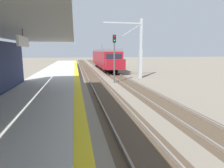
% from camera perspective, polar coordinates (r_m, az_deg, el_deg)
% --- Properties ---
extents(station_platform, '(5.00, 80.00, 0.91)m').
position_cam_1_polar(station_platform, '(14.60, -19.19, -2.61)').
color(station_platform, '#B7B5AD').
rests_on(station_platform, ground).
extents(track_pair_nearest_platform, '(2.34, 120.00, 0.16)m').
position_cam_1_polar(track_pair_nearest_platform, '(18.59, -3.85, -0.74)').
color(track_pair_nearest_platform, '#4C3D2D').
rests_on(track_pair_nearest_platform, ground).
extents(track_pair_middle, '(2.34, 120.00, 0.16)m').
position_cam_1_polar(track_pair_middle, '(19.30, 6.21, -0.38)').
color(track_pair_middle, '#4C3D2D').
rests_on(track_pair_middle, ground).
extents(approaching_train, '(2.93, 19.60, 4.76)m').
position_cam_1_polar(approaching_train, '(36.62, -2.18, 7.86)').
color(approaching_train, maroon).
rests_on(approaching_train, ground).
extents(rail_signal_post, '(0.32, 0.34, 5.20)m').
position_cam_1_polar(rail_signal_post, '(20.65, 0.71, 9.12)').
color(rail_signal_post, '#4C4C4C').
rests_on(rail_signal_post, ground).
extents(catenary_pylon_far_side, '(5.00, 0.40, 7.50)m').
position_cam_1_polar(catenary_pylon_far_side, '(24.71, 7.97, 10.10)').
color(catenary_pylon_far_side, '#9EA3A8').
rests_on(catenary_pylon_far_side, ground).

